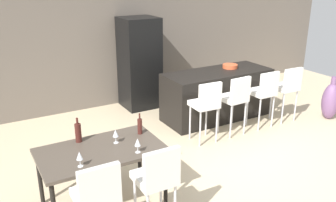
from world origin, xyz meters
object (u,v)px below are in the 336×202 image
object	(u,v)px
kitchen_island	(217,95)
dining_chair_far	(157,177)
wine_glass_left	(116,133)
wine_glass_middle	(80,156)
dining_table	(101,154)
bar_chair_far	(288,86)
wine_bottle_near	(78,132)
floor_vase	(331,101)
bar_chair_right	(264,91)
refrigerator	(140,63)
bar_chair_left	(206,103)
dining_chair_near	(97,195)
wine_bottle_corner	(140,126)
fruit_bowl	(230,66)
bar_chair_middle	(235,97)
wine_glass_right	(138,143)

from	to	relation	value
kitchen_island	dining_chair_far	bearing A→B (deg)	-137.26
wine_glass_left	wine_glass_middle	world-z (taller)	same
dining_table	wine_glass_middle	xyz separation A→B (m)	(-0.32, -0.27, 0.19)
bar_chair_far	wine_bottle_near	distance (m)	4.08
floor_vase	wine_bottle_near	bearing A→B (deg)	-178.76
bar_chair_right	refrigerator	bearing A→B (deg)	124.46
bar_chair_left	kitchen_island	bearing A→B (deg)	43.90
wine_glass_left	bar_chair_far	bearing A→B (deg)	10.94
bar_chair_left	wine_glass_left	xyz separation A→B (m)	(-1.83, -0.71, 0.17)
dining_table	dining_chair_near	size ratio (longest dim) A/B	1.37
wine_glass_middle	refrigerator	world-z (taller)	refrigerator
wine_bottle_corner	wine_glass_middle	xyz separation A→B (m)	(-0.91, -0.43, 0.02)
dining_chair_far	wine_glass_left	bearing A→B (deg)	96.99
wine_glass_left	fruit_bowl	xyz separation A→B (m)	(3.01, 1.59, 0.09)
bar_chair_middle	wine_bottle_near	xyz separation A→B (m)	(-2.82, -0.45, 0.16)
kitchen_island	wine_glass_left	size ratio (longest dim) A/B	11.95
wine_bottle_corner	floor_vase	size ratio (longest dim) A/B	0.33
dining_chair_far	bar_chair_middle	bearing A→B (deg)	33.89
bar_chair_middle	bar_chair_right	bearing A→B (deg)	-0.01
bar_chair_far	floor_vase	size ratio (longest dim) A/B	1.26
kitchen_island	bar_chair_far	distance (m)	1.31
bar_chair_far	wine_bottle_near	xyz separation A→B (m)	(-4.05, -0.45, 0.16)
bar_chair_far	dining_chair_near	xyz separation A→B (m)	(-4.21, -1.57, 0.00)
refrigerator	bar_chair_far	bearing A→B (deg)	-46.04
wine_glass_middle	bar_chair_left	bearing A→B (deg)	23.75
bar_chair_left	wine_bottle_corner	world-z (taller)	bar_chair_left
wine_glass_middle	kitchen_island	bearing A→B (deg)	29.86
wine_bottle_near	fruit_bowl	xyz separation A→B (m)	(3.39, 1.33, 0.09)
wine_bottle_near	wine_glass_middle	bearing A→B (deg)	-105.28
bar_chair_left	dining_chair_far	bearing A→B (deg)	-137.82
fruit_bowl	floor_vase	size ratio (longest dim) A/B	0.35
floor_vase	dining_chair_far	bearing A→B (deg)	-164.50
dining_table	floor_vase	distance (m)	4.74
bar_chair_far	dining_table	xyz separation A→B (m)	(-3.89, -0.78, -0.02)
wine_glass_left	bar_chair_right	bearing A→B (deg)	12.93
dining_chair_far	wine_glass_middle	bearing A→B (deg)	141.02
wine_glass_middle	floor_vase	world-z (taller)	wine_glass_middle
bar_chair_left	bar_chair_middle	bearing A→B (deg)	0.00
kitchen_island	refrigerator	world-z (taller)	refrigerator
bar_chair_left	dining_table	bearing A→B (deg)	-159.22
dining_chair_far	wine_bottle_corner	distance (m)	1.00
dining_chair_near	wine_glass_right	distance (m)	0.85
bar_chair_middle	wine_glass_right	size ratio (longest dim) A/B	6.03
dining_table	wine_bottle_near	size ratio (longest dim) A/B	4.63
bar_chair_middle	wine_bottle_corner	world-z (taller)	bar_chair_middle
kitchen_island	dining_chair_far	distance (m)	3.48
kitchen_island	dining_table	bearing A→B (deg)	-151.37
dining_chair_near	refrigerator	xyz separation A→B (m)	(2.19, 3.66, 0.22)
wine_glass_left	fruit_bowl	bearing A→B (deg)	27.79
wine_bottle_corner	wine_glass_left	xyz separation A→B (m)	(-0.37, -0.09, 0.02)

